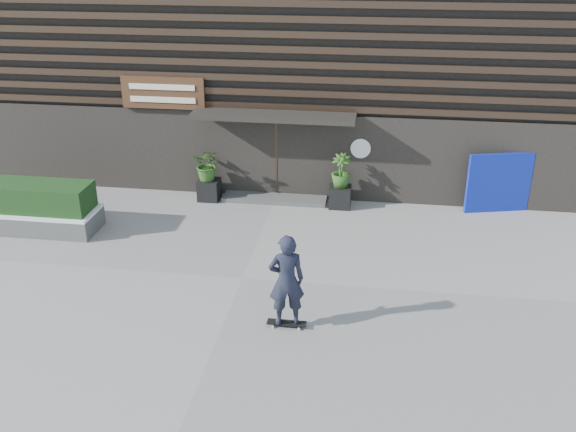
% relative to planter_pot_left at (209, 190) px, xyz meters
% --- Properties ---
extents(ground, '(80.00, 80.00, 0.00)m').
position_rel_planter_pot_left_xyz_m(ground, '(1.90, -4.40, -0.30)').
color(ground, gray).
rests_on(ground, ground).
extents(entrance_step, '(3.00, 0.80, 0.12)m').
position_rel_planter_pot_left_xyz_m(entrance_step, '(1.90, 0.20, -0.24)').
color(entrance_step, '#454542').
rests_on(entrance_step, ground).
extents(planter_pot_left, '(0.60, 0.60, 0.60)m').
position_rel_planter_pot_left_xyz_m(planter_pot_left, '(0.00, 0.00, 0.00)').
color(planter_pot_left, black).
rests_on(planter_pot_left, ground).
extents(bamboo_left, '(0.86, 0.75, 0.96)m').
position_rel_planter_pot_left_xyz_m(bamboo_left, '(0.00, 0.00, 0.78)').
color(bamboo_left, '#2D591E').
rests_on(bamboo_left, planter_pot_left).
extents(planter_pot_right, '(0.60, 0.60, 0.60)m').
position_rel_planter_pot_left_xyz_m(planter_pot_right, '(3.80, 0.00, 0.00)').
color(planter_pot_right, black).
rests_on(planter_pot_right, ground).
extents(bamboo_right, '(0.54, 0.54, 0.96)m').
position_rel_planter_pot_left_xyz_m(bamboo_right, '(3.80, 0.00, 0.78)').
color(bamboo_right, '#2D591E').
rests_on(bamboo_right, planter_pot_right).
extents(raised_bed, '(3.50, 1.20, 0.50)m').
position_rel_planter_pot_left_xyz_m(raised_bed, '(-4.09, -2.60, -0.05)').
color(raised_bed, '#494946').
rests_on(raised_bed, ground).
extents(snow_layer, '(3.50, 1.20, 0.08)m').
position_rel_planter_pot_left_xyz_m(snow_layer, '(-4.09, -2.60, 0.24)').
color(snow_layer, white).
rests_on(snow_layer, raised_bed).
extents(hedge, '(3.30, 1.00, 0.70)m').
position_rel_planter_pot_left_xyz_m(hedge, '(-4.09, -2.60, 0.63)').
color(hedge, '#143312').
rests_on(hedge, snow_layer).
extents(blue_tarp, '(1.77, 0.57, 1.69)m').
position_rel_planter_pot_left_xyz_m(blue_tarp, '(8.12, 0.30, 0.54)').
color(blue_tarp, '#0C1C9E').
rests_on(blue_tarp, ground).
extents(building, '(18.00, 11.00, 8.00)m').
position_rel_planter_pot_left_xyz_m(building, '(1.90, 5.56, 3.69)').
color(building, black).
rests_on(building, ground).
extents(skateboarder, '(0.80, 0.63, 2.01)m').
position_rel_planter_pot_left_xyz_m(skateboarder, '(3.17, -6.15, 0.75)').
color(skateboarder, black).
rests_on(skateboarder, ground).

